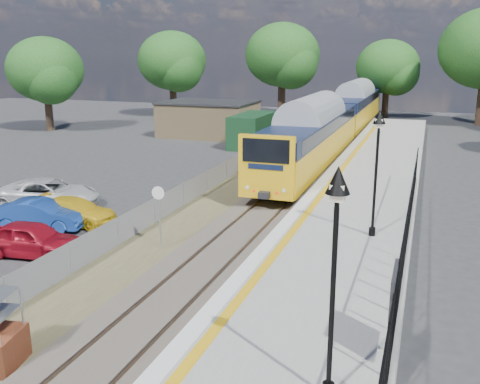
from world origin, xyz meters
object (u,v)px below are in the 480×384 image
at_px(victorian_lamp_south, 336,231).
at_px(car_blue, 40,214).
at_px(car_red, 32,239).
at_px(car_white, 48,193).
at_px(train, 338,117).
at_px(car_yellow, 75,211).
at_px(victorian_lamp_north, 378,144).
at_px(speed_sign, 159,208).

distance_m(victorian_lamp_south, car_blue, 16.95).
distance_m(car_red, car_white, 6.76).
distance_m(train, car_blue, 27.22).
xyz_separation_m(car_red, car_yellow, (-0.90, 3.81, -0.08)).
relative_size(victorian_lamp_north, car_white, 0.93).
relative_size(car_red, car_white, 0.78).
relative_size(victorian_lamp_north, train, 0.11).
bearing_deg(victorian_lamp_south, car_yellow, 142.95).
bearing_deg(speed_sign, car_yellow, 159.54).
relative_size(victorian_lamp_south, car_blue, 1.17).
bearing_deg(speed_sign, car_white, 153.86).
relative_size(car_red, car_yellow, 0.98).
bearing_deg(car_white, victorian_lamp_south, -140.07).
height_order(victorian_lamp_south, car_red, victorian_lamp_south).
bearing_deg(car_red, car_white, 27.01).
distance_m(speed_sign, car_red, 4.84).
height_order(victorian_lamp_south, victorian_lamp_north, same).
bearing_deg(car_white, speed_sign, -127.08).
xyz_separation_m(speed_sign, car_red, (-4.18, -2.20, -1.02)).
relative_size(victorian_lamp_north, car_yellow, 1.16).
bearing_deg(speed_sign, car_blue, 172.50).
bearing_deg(car_blue, speed_sign, -107.49).
bearing_deg(speed_sign, train, 81.67).
distance_m(speed_sign, car_yellow, 5.45).
bearing_deg(car_yellow, car_red, -166.49).
xyz_separation_m(victorian_lamp_north, car_blue, (-13.85, -1.24, -3.65)).
relative_size(train, car_red, 10.53).
relative_size(victorian_lamp_north, car_blue, 1.17).
height_order(victorian_lamp_south, speed_sign, victorian_lamp_south).
xyz_separation_m(victorian_lamp_south, speed_sign, (-8.00, 8.27, -2.62)).
xyz_separation_m(victorian_lamp_south, train, (-5.50, 34.54, -1.96)).
xyz_separation_m(victorian_lamp_south, car_red, (-12.18, 6.07, -3.64)).
height_order(victorian_lamp_north, train, victorian_lamp_north).
distance_m(victorian_lamp_north, speed_sign, 8.41).
height_order(car_blue, car_yellow, car_blue).
xyz_separation_m(car_blue, car_yellow, (0.96, 1.12, -0.07)).
height_order(train, car_red, train).
distance_m(car_blue, car_white, 3.49).
xyz_separation_m(speed_sign, car_white, (-7.95, 3.41, -0.99)).
distance_m(victorian_lamp_south, speed_sign, 11.80).
bearing_deg(car_yellow, car_white, 57.95).
xyz_separation_m(train, car_blue, (-8.55, -25.78, -1.69)).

